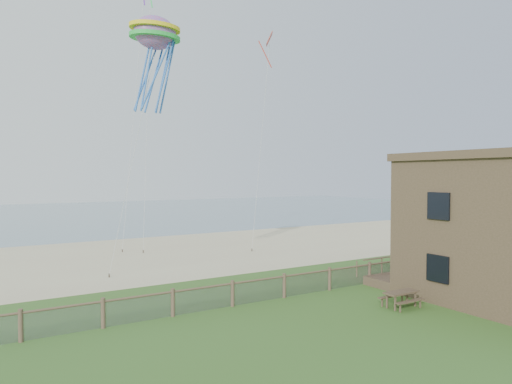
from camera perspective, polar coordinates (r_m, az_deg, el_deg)
ground at (r=19.54m, az=14.09°, el=-16.62°), size 160.00×160.00×0.00m
sand_beach at (r=37.91m, az=-10.51°, el=-7.47°), size 72.00×20.00×0.02m
ocean at (r=80.32m, az=-21.72°, el=-2.58°), size 160.00×68.00×0.02m
chainlink_fence at (r=23.82m, az=3.55°, el=-11.78°), size 36.20×0.20×1.25m
motel_deck at (r=32.35m, az=24.15°, el=-8.81°), size 15.00×2.00×0.50m
picnic_table at (r=23.23m, az=17.69°, el=-12.67°), size 1.78×1.34×0.75m
octopus_kite at (r=27.63m, az=-12.48°, el=15.76°), size 3.24×2.52×6.08m
kite_red at (r=34.87m, az=1.68°, el=17.69°), size 1.84×1.66×2.24m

